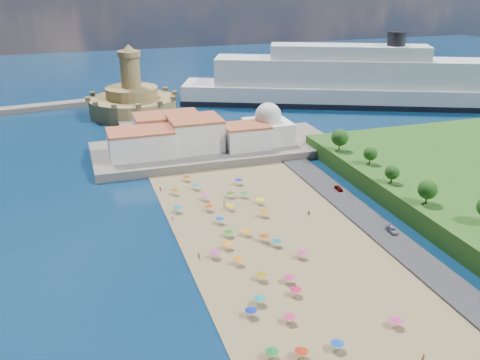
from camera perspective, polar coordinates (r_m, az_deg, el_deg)
name	(u,v)px	position (r m, az deg, el deg)	size (l,w,h in m)	color
ground	(256,247)	(133.90, 1.69, -7.19)	(700.00, 700.00, 0.00)	#071938
terrace	(216,149)	(200.07, -2.62, 3.35)	(90.00, 36.00, 3.00)	#59544C
jetty	(143,129)	(228.90, -10.33, 5.34)	(18.00, 70.00, 2.40)	#59544C
waterfront_buildings	(180,135)	(195.86, -6.39, 4.78)	(57.00, 29.00, 11.00)	silver
domed_building	(268,126)	(201.99, 3.00, 5.74)	(16.00, 16.00, 15.00)	silver
fortress	(132,101)	(256.33, -11.40, 8.30)	(40.00, 40.00, 32.40)	#95804A
cruise_ship	(347,84)	(274.91, 11.37, 10.06)	(160.66, 87.41, 35.95)	black
beach_parasols	(267,266)	(122.08, 2.92, -9.16)	(31.88, 115.47, 2.20)	gray
beachgoers	(250,260)	(126.18, 1.07, -8.53)	(38.08, 99.00, 1.89)	tan
parked_cars	(403,238)	(141.32, 16.96, -5.94)	(2.31, 69.94, 1.36)	gray
hillside_trees	(441,197)	(146.29, 20.67, -1.70)	(17.12, 110.24, 7.49)	#382314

